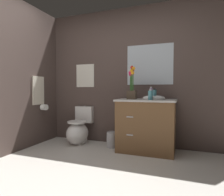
# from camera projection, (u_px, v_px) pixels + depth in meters

# --- Properties ---
(ground_plane) EXTENTS (9.11, 9.11, 0.00)m
(ground_plane) POSITION_uv_depth(u_px,v_px,m) (61.00, 188.00, 1.98)
(ground_plane) COLOR beige
(wall_back) EXTENTS (4.25, 0.05, 2.50)m
(wall_back) POSITION_uv_depth(u_px,v_px,m) (128.00, 77.00, 3.55)
(wall_back) COLOR #4C3D38
(wall_back) RESTS_ON ground_plane
(wall_left) EXTENTS (0.05, 5.01, 2.50)m
(wall_left) POSITION_uv_depth(u_px,v_px,m) (3.00, 74.00, 2.91)
(wall_left) COLOR #4C3D38
(wall_left) RESTS_ON ground_plane
(toilet) EXTENTS (0.38, 0.59, 0.69)m
(toilet) POSITION_uv_depth(u_px,v_px,m) (79.00, 131.00, 3.62)
(toilet) COLOR white
(toilet) RESTS_ON ground_plane
(vanity_cabinet) EXTENTS (0.94, 0.56, 1.03)m
(vanity_cabinet) POSITION_uv_depth(u_px,v_px,m) (146.00, 125.00, 3.14)
(vanity_cabinet) COLOR brown
(vanity_cabinet) RESTS_ON ground_plane
(flower_vase) EXTENTS (0.14, 0.14, 0.55)m
(flower_vase) POSITION_uv_depth(u_px,v_px,m) (132.00, 87.00, 3.17)
(flower_vase) COLOR #4C3D2D
(flower_vase) RESTS_ON vanity_cabinet
(soap_bottle) EXTENTS (0.07, 0.07, 0.17)m
(soap_bottle) POSITION_uv_depth(u_px,v_px,m) (150.00, 95.00, 2.93)
(soap_bottle) COLOR teal
(soap_bottle) RESTS_ON vanity_cabinet
(lotion_bottle) EXTENTS (0.05, 0.05, 0.21)m
(lotion_bottle) POSITION_uv_depth(u_px,v_px,m) (151.00, 93.00, 3.17)
(lotion_bottle) COLOR #B28CBF
(lotion_bottle) RESTS_ON vanity_cabinet
(hand_wash_bottle) EXTENTS (0.06, 0.06, 0.18)m
(hand_wash_bottle) POSITION_uv_depth(u_px,v_px,m) (154.00, 95.00, 3.03)
(hand_wash_bottle) COLOR teal
(hand_wash_bottle) RESTS_ON vanity_cabinet
(trash_bin) EXTENTS (0.18, 0.18, 0.27)m
(trash_bin) POSITION_uv_depth(u_px,v_px,m) (112.00, 139.00, 3.39)
(trash_bin) COLOR #B7B7BC
(trash_bin) RESTS_ON ground_plane
(wall_poster) EXTENTS (0.39, 0.01, 0.45)m
(wall_poster) POSITION_uv_depth(u_px,v_px,m) (85.00, 76.00, 3.83)
(wall_poster) COLOR silver
(wall_mirror) EXTENTS (0.80, 0.01, 0.70)m
(wall_mirror) POSITION_uv_depth(u_px,v_px,m) (150.00, 65.00, 3.37)
(wall_mirror) COLOR #B2BCC6
(hanging_towel) EXTENTS (0.03, 0.28, 0.52)m
(hanging_towel) POSITION_uv_depth(u_px,v_px,m) (38.00, 90.00, 3.56)
(hanging_towel) COLOR beige
(toilet_paper_roll) EXTENTS (0.11, 0.11, 0.11)m
(toilet_paper_roll) POSITION_uv_depth(u_px,v_px,m) (44.00, 107.00, 3.64)
(toilet_paper_roll) COLOR white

